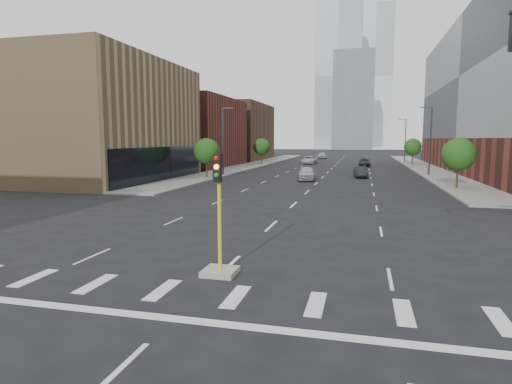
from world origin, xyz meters
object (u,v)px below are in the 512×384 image
at_px(car_near_left, 307,173).
at_px(car_deep_right, 364,162).
at_px(car_distant, 322,156).
at_px(median_traffic_signal, 220,249).
at_px(car_mid_right, 360,172).
at_px(car_far_left, 309,160).

relative_size(car_near_left, car_deep_right, 0.99).
bearing_deg(car_deep_right, car_distant, 108.29).
relative_size(car_deep_right, car_distant, 1.03).
bearing_deg(median_traffic_signal, car_mid_right, 83.54).
height_order(car_mid_right, car_deep_right, car_deep_right).
height_order(car_far_left, car_deep_right, car_far_left).
distance_m(car_deep_right, car_distant, 29.43).
distance_m(median_traffic_signal, car_far_left, 69.96).
bearing_deg(median_traffic_signal, car_distant, 93.00).
bearing_deg(car_distant, car_deep_right, -69.45).
bearing_deg(car_mid_right, median_traffic_signal, -102.64).
bearing_deg(car_mid_right, car_deep_right, 82.49).
relative_size(median_traffic_signal, car_far_left, 0.80).
relative_size(car_mid_right, car_distant, 0.88).
xyz_separation_m(car_far_left, car_distant, (0.38, 22.38, 0.05)).
bearing_deg(car_near_left, car_distant, 88.03).
bearing_deg(car_deep_right, median_traffic_signal, -96.37).
relative_size(car_mid_right, car_far_left, 0.76).
bearing_deg(car_mid_right, car_distant, 94.52).
xyz_separation_m(car_far_left, car_deep_right, (10.45, -5.27, -0.05)).
relative_size(car_mid_right, car_deep_right, 0.85).
xyz_separation_m(car_near_left, car_deep_right, (6.74, 28.00, -0.12)).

